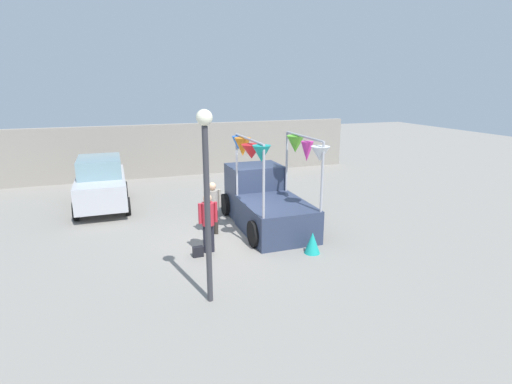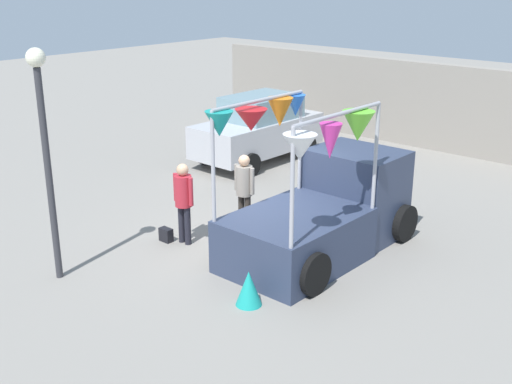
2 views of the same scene
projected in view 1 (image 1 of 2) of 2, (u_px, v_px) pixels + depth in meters
The scene contains 9 objects.
ground_plane at pixel (234, 236), 12.25m from camera, with size 60.00×60.00×0.00m, color gray.
vendor_truck at pixel (264, 198), 13.11m from camera, with size 2.54×4.09×3.02m.
parked_car at pixel (101, 183), 14.88m from camera, with size 1.88×4.00×1.88m.
person_customer at pixel (208, 218), 10.82m from camera, with size 0.53×0.34×1.67m.
person_vendor at pixel (213, 203), 12.14m from camera, with size 0.53×0.34×1.65m.
handbag at pixel (198, 252), 10.75m from camera, with size 0.28×0.16×0.28m, color black.
street_lamp at pixel (206, 182), 7.91m from camera, with size 0.32×0.32×4.05m.
brick_boundary_wall at pixel (183, 150), 20.16m from camera, with size 18.00×0.36×2.60m, color gray.
folded_kite_bundle_teal at pixel (312, 243), 10.93m from camera, with size 0.44×0.44×0.60m, color teal.
Camera 1 is at (-3.21, -11.04, 4.51)m, focal length 28.00 mm.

